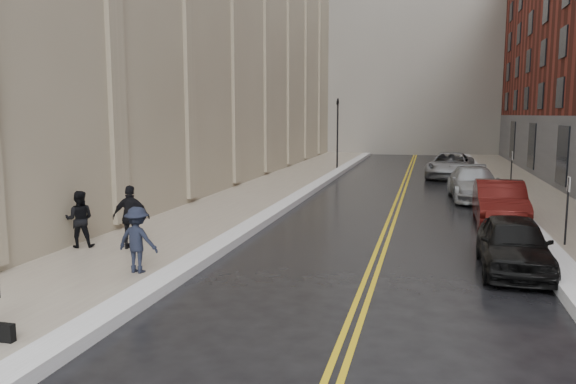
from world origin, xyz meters
The scene contains 17 objects.
ground centered at (0.00, 0.00, 0.00)m, with size 160.00×160.00×0.00m, color black.
sidewalk_left centered at (-4.50, 16.00, 0.07)m, with size 4.00×64.00×0.15m, color gray.
sidewalk_right centered at (9.00, 16.00, 0.07)m, with size 3.00×64.00×0.15m, color gray.
lane_stripe_a centered at (2.38, 16.00, 0.00)m, with size 0.12×64.00×0.01m, color gold.
lane_stripe_b centered at (2.62, 16.00, 0.00)m, with size 0.12×64.00×0.01m, color gold.
snow_ridge_left centered at (-2.20, 16.00, 0.13)m, with size 0.70×60.80×0.26m, color white.
snow_ridge_right centered at (7.15, 16.00, 0.15)m, with size 0.85×60.80×0.30m, color white.
traffic_signal centered at (-2.60, 30.00, 3.08)m, with size 0.18×0.15×5.20m.
parking_sign_near centered at (7.90, 8.00, 1.36)m, with size 0.06×0.35×2.23m.
parking_sign_far centered at (7.90, 20.00, 1.36)m, with size 0.06×0.35×2.23m.
car_black centered at (6.03, 5.07, 0.72)m, with size 1.71×4.25×1.45m, color black.
car_maroon centered at (6.44, 11.80, 0.80)m, with size 1.70×4.88×1.61m, color #480F0D.
car_silver_near centered at (5.96, 17.93, 0.78)m, with size 2.18×5.36×1.56m, color #A1A5A9.
car_silver_far centered at (5.20, 27.31, 0.81)m, with size 2.70×5.87×1.63m, color #94969B.
pedestrian_a centered at (-6.14, 4.17, 0.99)m, with size 0.82×0.64×1.69m, color black.
pedestrian_b centered at (-3.13, 2.16, 0.98)m, with size 1.07×0.61×1.65m, color black.
pedestrian_c centered at (-4.57, 4.39, 1.09)m, with size 1.10×0.46×1.87m, color black.
Camera 1 is at (3.81, -10.14, 4.06)m, focal length 35.00 mm.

